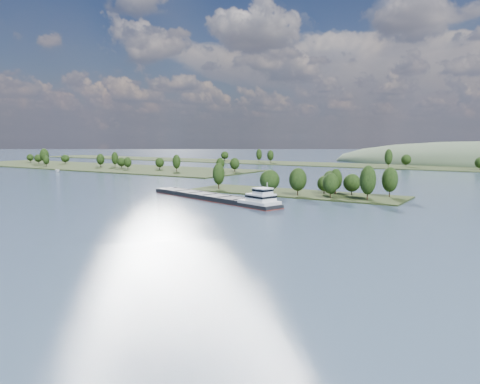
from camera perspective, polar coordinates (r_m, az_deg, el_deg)
The scene contains 6 objects.
ground at distance 163.69m, azimuth -2.52°, elevation -2.39°, with size 1800.00×1800.00×0.00m, color #3E556B.
tree_island at distance 210.78m, azimuth 8.20°, elevation 0.70°, with size 100.00×31.98×15.30m.
left_bank at distance 421.94m, azimuth -17.42°, elevation 3.01°, with size 300.00×80.00×16.15m.
back_shoreline at distance 421.61m, azimuth 20.85°, elevation 2.86°, with size 900.00×60.00×16.68m.
cargo_barge at distance 190.77m, azimuth -2.52°, elevation -0.70°, with size 74.27×30.24×10.14m.
motorboat at distance 371.87m, azimuth -21.36°, elevation 2.44°, with size 2.16×5.74×2.22m, color white.
Camera 1 is at (92.03, -12.87, 25.91)m, focal length 35.00 mm.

